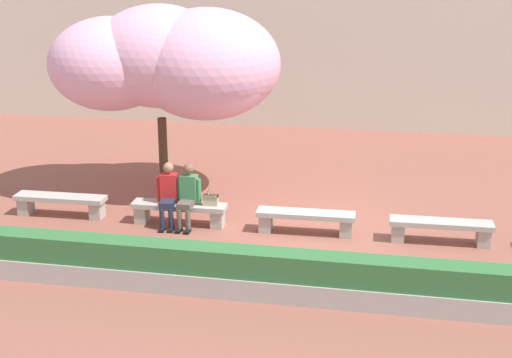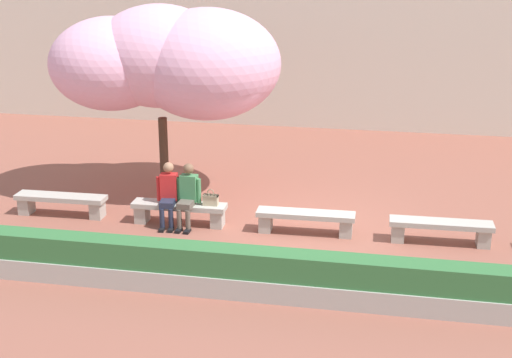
{
  "view_description": "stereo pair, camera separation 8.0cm",
  "coord_description": "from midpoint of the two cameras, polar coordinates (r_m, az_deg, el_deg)",
  "views": [
    {
      "loc": [
        1.49,
        -13.02,
        5.35
      ],
      "look_at": [
        -1.03,
        0.2,
        1.0
      ],
      "focal_mm": 50.0,
      "sensor_mm": 36.0,
      "label": 1
    },
    {
      "loc": [
        1.57,
        -13.0,
        5.35
      ],
      "look_at": [
        -1.03,
        0.2,
        1.0
      ],
      "focal_mm": 50.0,
      "sensor_mm": 36.0,
      "label": 2
    }
  ],
  "objects": [
    {
      "name": "stone_bench_west_end",
      "position": [
        15.48,
        -15.51,
        -1.78
      ],
      "size": [
        1.94,
        0.46,
        0.45
      ],
      "color": "#ADA89E",
      "rests_on": "ground"
    },
    {
      "name": "ground_plane",
      "position": [
        14.15,
        3.81,
        -4.34
      ],
      "size": [
        100.0,
        100.0,
        0.0
      ],
      "primitive_type": "plane",
      "color": "#8E5142"
    },
    {
      "name": "person_seated_right",
      "position": [
        14.31,
        -5.65,
        -1.15
      ],
      "size": [
        0.51,
        0.69,
        1.29
      ],
      "color": "black",
      "rests_on": "ground"
    },
    {
      "name": "handbag",
      "position": [
        14.3,
        -3.81,
        -1.62
      ],
      "size": [
        0.3,
        0.15,
        0.34
      ],
      "color": "tan",
      "rests_on": "stone_bench_near_west"
    },
    {
      "name": "stone_bench_center",
      "position": [
        14.04,
        3.83,
        -3.18
      ],
      "size": [
        1.94,
        0.46,
        0.45
      ],
      "color": "#ADA89E",
      "rests_on": "ground"
    },
    {
      "name": "cherry_tree_main",
      "position": [
        15.83,
        -7.29,
        9.31
      ],
      "size": [
        5.04,
        3.32,
        4.25
      ],
      "color": "#473323",
      "rests_on": "ground"
    },
    {
      "name": "stone_bench_near_west",
      "position": [
        14.55,
        -6.32,
        -2.48
      ],
      "size": [
        1.94,
        0.46,
        0.45
      ],
      "color": "#ADA89E",
      "rests_on": "ground"
    },
    {
      "name": "planter_hedge_foreground",
      "position": [
        11.45,
        2.07,
        -7.78
      ],
      "size": [
        15.76,
        0.5,
        0.8
      ],
      "color": "#ADA89E",
      "rests_on": "ground"
    },
    {
      "name": "person_seated_left",
      "position": [
        14.43,
        -7.19,
        -1.04
      ],
      "size": [
        0.51,
        0.71,
        1.29
      ],
      "color": "black",
      "rests_on": "ground"
    },
    {
      "name": "stone_bench_near_east",
      "position": [
        13.99,
        14.4,
        -3.81
      ],
      "size": [
        1.94,
        0.46,
        0.45
      ],
      "color": "#ADA89E",
      "rests_on": "ground"
    }
  ]
}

